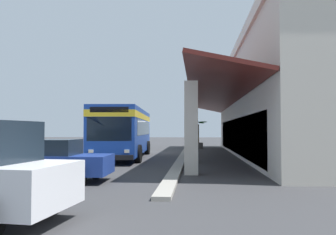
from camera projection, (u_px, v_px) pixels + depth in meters
name	position (u px, v px, depth m)	size (l,w,h in m)	color
ground	(252.00, 153.00, 27.16)	(120.00, 120.00, 0.00)	#38383A
curb_strip	(184.00, 154.00, 24.86)	(32.47, 0.50, 0.12)	#9E998E
plaza_building	(322.00, 102.00, 24.21)	(27.36, 15.53, 7.48)	beige
transit_bus	(125.00, 129.00, 22.77)	(11.35, 3.32, 3.34)	#193D9E
parked_sedan_blue	(46.00, 160.00, 12.11)	(2.50, 4.44, 1.47)	navy
potted_palm	(198.00, 142.00, 33.97)	(1.95, 1.57, 2.70)	#4C4742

